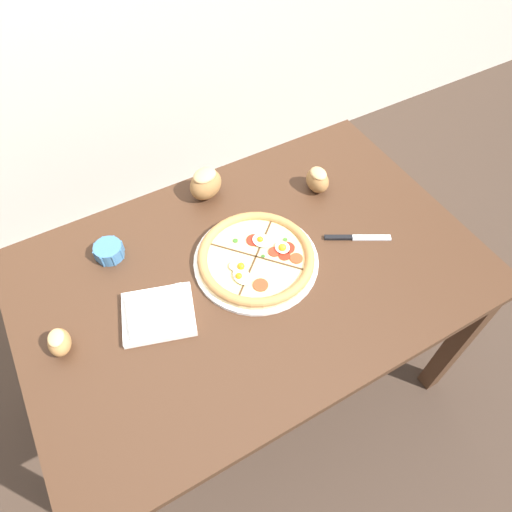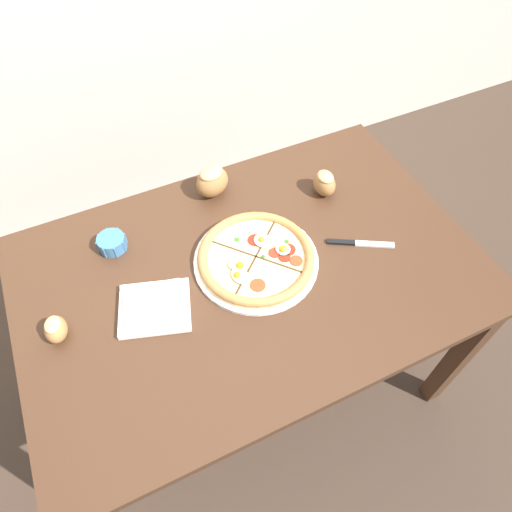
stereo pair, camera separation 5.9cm
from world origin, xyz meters
name	(u,v)px [view 1 (the left image)]	position (x,y,z in m)	size (l,w,h in m)	color
ground_plane	(253,372)	(0.00, 0.00, 0.00)	(12.00, 12.00, 0.00)	#3D2D23
dining_table	(252,288)	(0.00, 0.00, 0.67)	(1.37, 0.90, 0.77)	#422819
pizza	(256,258)	(0.03, 0.02, 0.79)	(0.38, 0.38, 0.05)	white
ramekin_bowl	(109,251)	(-0.35, 0.26, 0.79)	(0.09, 0.09, 0.05)	teal
napkin_folded	(158,313)	(-0.30, -0.01, 0.79)	(0.24, 0.22, 0.04)	white
bread_piece_near	(317,180)	(0.36, 0.19, 0.81)	(0.08, 0.10, 0.08)	olive
bread_piece_mid	(206,183)	(0.02, 0.35, 0.82)	(0.14, 0.12, 0.11)	olive
bread_piece_far	(59,342)	(-0.56, 0.02, 0.81)	(0.07, 0.09, 0.07)	#A3703D
knife_main	(357,238)	(0.35, -0.06, 0.77)	(0.19, 0.12, 0.01)	silver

